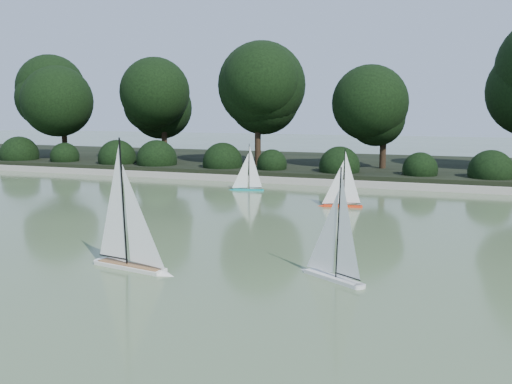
% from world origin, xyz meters
% --- Properties ---
extents(ground, '(80.00, 80.00, 0.00)m').
position_xyz_m(ground, '(0.00, 0.00, 0.00)').
color(ground, '#415533').
rests_on(ground, ground).
extents(pond_coping, '(40.00, 0.35, 0.18)m').
position_xyz_m(pond_coping, '(0.00, 9.00, 0.09)').
color(pond_coping, gray).
rests_on(pond_coping, ground).
extents(far_bank, '(40.00, 8.00, 0.30)m').
position_xyz_m(far_bank, '(0.00, 13.00, 0.15)').
color(far_bank, black).
rests_on(far_bank, ground).
extents(tree_line, '(26.31, 3.93, 4.39)m').
position_xyz_m(tree_line, '(1.23, 11.44, 2.64)').
color(tree_line, black).
rests_on(tree_line, ground).
extents(shrub_hedge, '(29.10, 1.10, 1.10)m').
position_xyz_m(shrub_hedge, '(0.00, 9.90, 0.45)').
color(shrub_hedge, black).
rests_on(shrub_hedge, ground).
extents(sailboat_white_a, '(1.03, 0.71, 1.53)m').
position_xyz_m(sailboat_white_a, '(1.90, 0.25, 0.24)').
color(sailboat_white_a, silver).
rests_on(sailboat_white_a, ground).
extents(sailboat_white_b, '(1.39, 0.45, 1.90)m').
position_xyz_m(sailboat_white_b, '(-0.63, -0.28, 0.29)').
color(sailboat_white_b, silver).
rests_on(sailboat_white_b, ground).
extents(sailboat_orange, '(1.01, 0.33, 1.37)m').
position_xyz_m(sailboat_orange, '(0.87, 5.62, 0.22)').
color(sailboat_orange, red).
rests_on(sailboat_orange, ground).
extents(sailboat_teal, '(0.97, 0.33, 1.32)m').
position_xyz_m(sailboat_teal, '(-2.02, 7.26, 0.21)').
color(sailboat_teal, '#0F8E8E').
rests_on(sailboat_teal, ground).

